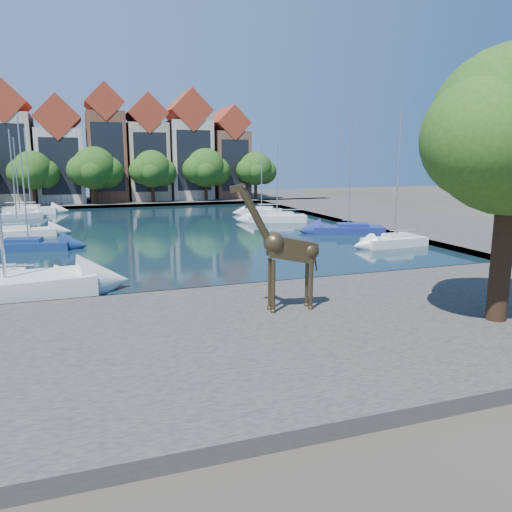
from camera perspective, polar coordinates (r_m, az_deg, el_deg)
The scene contains 26 objects.
ground at distance 26.26m, azimuth -0.75°, elevation -4.13°, with size 160.00×160.00×0.00m, color #38332B.
water_basin at distance 49.17m, azimuth -9.71°, elevation 2.96°, with size 38.00×50.00×0.08m, color black.
near_quay at distance 19.97m, azimuth 5.73°, elevation -8.43°, with size 50.00×14.00×0.50m, color #49463F.
far_quay at distance 80.69m, azimuth -13.60°, elevation 6.12°, with size 60.00×16.00×0.50m, color #49463F.
right_quay at distance 58.67m, azimuth 15.17°, elevation 4.25°, with size 14.00×52.00×0.50m, color #49463F.
townhouse_west_mid at distance 80.51m, azimuth -26.21°, elevation 10.99°, with size 5.94×9.18×16.79m.
townhouse_west_inner at distance 80.04m, azimuth -21.46°, elevation 10.72°, with size 6.43×9.18×15.15m.
townhouse_center at distance 80.11m, azimuth -16.77°, elevation 11.74°, with size 5.44×9.18×16.93m.
townhouse_east_inner at distance 80.63m, azimuth -12.41°, elevation 11.49°, with size 5.94×9.18×15.79m.
townhouse_east_mid at distance 81.70m, azimuth -7.79°, elevation 11.90°, with size 6.43×9.18×16.65m.
townhouse_east_end at distance 83.25m, azimuth -3.30°, elevation 11.28°, with size 5.44×9.18×14.43m.
far_tree_west at distance 74.76m, azimuth -24.10°, elevation 8.80°, with size 6.76×5.20×7.36m.
far_tree_mid_west at distance 74.55m, azimuth -17.90°, elevation 9.39°, with size 7.80×6.00×8.00m.
far_tree_mid_east at distance 75.22m, azimuth -11.72°, elevation 9.58°, with size 7.02×5.40×7.52m.
far_tree_east at distance 76.70m, azimuth -5.70°, elevation 9.86°, with size 7.54×5.80×7.84m.
far_tree_far_east at distance 78.98m, azimuth 0.02°, elevation 9.83°, with size 6.76×5.20×7.36m.
giraffe_statue at distance 21.00m, azimuth 3.39°, elevation 0.80°, with size 3.78×0.72×5.41m.
sailboat_left_a at distance 28.97m, azimuth -26.67°, elevation -2.51°, with size 5.86×2.14×9.31m.
sailboat_left_b at distance 41.39m, azimuth -24.55°, elevation 1.31°, with size 6.20×3.00×9.76m.
sailboat_left_c at distance 48.68m, azimuth -25.55°, elevation 2.58°, with size 6.34×2.70×9.23m.
sailboat_left_d at distance 62.93m, azimuth -25.35°, elevation 4.35°, with size 4.77×3.19×9.08m.
sailboat_left_e at distance 68.56m, azimuth -24.31°, elevation 4.95°, with size 6.52×3.15×10.40m.
sailboat_right_a at distance 40.63m, azimuth 15.55°, elevation 1.86°, with size 5.23×1.99×10.39m.
sailboat_right_b at distance 46.68m, azimuth 10.50°, elevation 3.18°, with size 6.79×4.33×10.50m.
sailboat_right_c at distance 54.52m, azimuth 2.41°, elevation 4.51°, with size 6.65×3.80×8.44m.
sailboat_right_d at distance 60.98m, azimuth 0.63°, elevation 5.24°, with size 5.25×3.49×8.55m.
Camera 1 is at (-8.05, -24.01, 6.93)m, focal length 35.00 mm.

